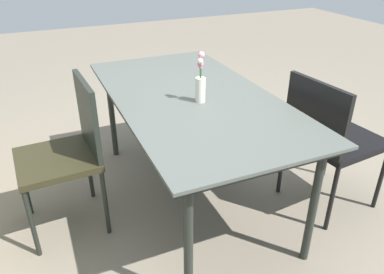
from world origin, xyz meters
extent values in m
plane|color=#756B5B|center=(0.00, 0.00, 0.00)|extent=(12.00, 12.00, 0.00)
cube|color=#4C514C|center=(-0.02, -0.02, 0.76)|extent=(1.79, 0.93, 0.02)
cube|color=#232823|center=(-0.02, -0.02, 0.74)|extent=(1.75, 0.91, 0.02)
cylinder|color=#232823|center=(-0.81, -0.38, 0.38)|extent=(0.05, 0.05, 0.75)
cylinder|color=#232823|center=(0.77, -0.38, 0.38)|extent=(0.05, 0.05, 0.75)
cylinder|color=#232823|center=(-0.81, 0.34, 0.38)|extent=(0.05, 0.05, 0.75)
cylinder|color=#232823|center=(0.77, 0.34, 0.38)|extent=(0.05, 0.05, 0.75)
cube|color=#2B2817|center=(0.04, 0.82, 0.48)|extent=(0.48, 0.48, 0.04)
cube|color=black|center=(0.05, 0.61, 0.71)|extent=(0.43, 0.05, 0.45)
cylinder|color=black|center=(-0.18, 1.02, 0.23)|extent=(0.03, 0.03, 0.47)
cylinder|color=black|center=(0.24, 1.04, 0.23)|extent=(0.03, 0.03, 0.47)
cylinder|color=black|center=(-0.15, 0.60, 0.23)|extent=(0.03, 0.03, 0.47)
cylinder|color=black|center=(0.26, 0.63, 0.23)|extent=(0.03, 0.03, 0.47)
cube|color=black|center=(-0.42, -0.87, 0.48)|extent=(0.54, 0.54, 0.04)
cube|color=black|center=(-0.44, -0.63, 0.70)|extent=(0.47, 0.08, 0.42)
cylinder|color=black|center=(-0.17, -1.07, 0.24)|extent=(0.03, 0.03, 0.47)
cylinder|color=black|center=(-0.62, -1.11, 0.24)|extent=(0.03, 0.03, 0.47)
cylinder|color=black|center=(-0.22, -0.62, 0.24)|extent=(0.03, 0.03, 0.47)
cylinder|color=black|center=(-0.67, -0.66, 0.24)|extent=(0.03, 0.03, 0.47)
cylinder|color=silver|center=(-0.13, -0.03, 0.84)|extent=(0.06, 0.06, 0.15)
cylinder|color=#2D662D|center=(-0.14, -0.02, 0.95)|extent=(0.01, 0.00, 0.14)
sphere|color=white|center=(-0.14, -0.02, 1.02)|extent=(0.03, 0.03, 0.03)
cylinder|color=#2D662D|center=(-0.13, -0.03, 0.97)|extent=(0.01, 0.00, 0.18)
sphere|color=pink|center=(-0.13, -0.03, 1.05)|extent=(0.04, 0.04, 0.04)
cylinder|color=#2D662D|center=(-0.13, -0.03, 0.93)|extent=(0.01, 0.00, 0.11)
sphere|color=pink|center=(-0.13, -0.03, 0.98)|extent=(0.02, 0.02, 0.02)
cylinder|color=#2D662D|center=(-0.13, -0.03, 0.94)|extent=(0.01, 0.00, 0.12)
sphere|color=pink|center=(-0.13, -0.03, 1.00)|extent=(0.04, 0.04, 0.04)
cylinder|color=#2D662D|center=(-0.13, -0.03, 0.96)|extent=(0.01, 0.00, 0.16)
sphere|color=#EFCC4C|center=(-0.13, -0.03, 1.03)|extent=(0.03, 0.03, 0.03)
camera|label=1|loc=(-2.01, 0.84, 1.64)|focal=35.17mm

